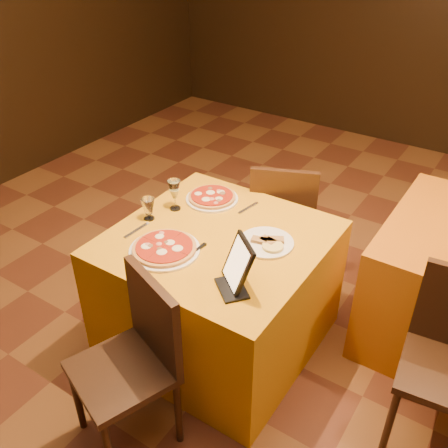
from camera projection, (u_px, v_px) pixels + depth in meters
The scene contains 15 objects.
floor at pixel (245, 341), 3.07m from camera, with size 6.00×7.00×0.01m, color #5E2D19.
wall_back at pixel (439, 10), 4.76m from camera, with size 6.00×0.01×2.80m, color black.
main_table at pixel (219, 290), 2.89m from camera, with size 1.10×1.10×0.75m, color orange.
chair_main_near at pixel (121, 372), 2.29m from camera, with size 0.40×0.40×0.91m, color black, non-canonical shape.
chair_main_far at pixel (283, 218), 3.40m from camera, with size 0.38×0.38×0.91m, color black, non-canonical shape.
chair_side_near at pixel (448, 373), 2.28m from camera, with size 0.40×0.40×0.91m, color black, non-canonical shape.
pizza_near at pixel (165, 249), 2.57m from camera, with size 0.37×0.37×0.03m.
pizza_far at pixel (212, 198), 3.01m from camera, with size 0.32×0.32×0.03m.
cutlet_dish at pixel (266, 242), 2.63m from camera, with size 0.29×0.29×0.03m.
wine_glass at pixel (174, 195), 2.88m from camera, with size 0.07×0.07×0.19m, color #D5D679, non-canonical shape.
water_glass at pixel (148, 209), 2.81m from camera, with size 0.06×0.06×0.13m, color silver, non-canonical shape.
tablet at pixel (238, 263), 2.29m from camera, with size 0.20×0.02×0.24m, color black.
knife at pixel (191, 257), 2.53m from camera, with size 0.23×0.02×0.01m, color silver.
fork_near at pixel (137, 230), 2.74m from camera, with size 0.18×0.02×0.01m, color #BABBC1.
fork_far at pixel (248, 208), 2.94m from camera, with size 0.17×0.02×0.01m, color silver.
Camera 1 is at (1.09, -1.90, 2.27)m, focal length 40.00 mm.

